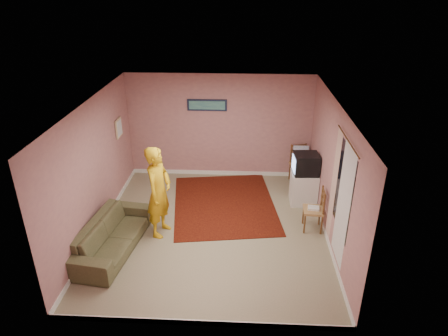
# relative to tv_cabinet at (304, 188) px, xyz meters

# --- Properties ---
(ground) EXTENTS (5.00, 5.00, 0.00)m
(ground) POSITION_rel_tv_cabinet_xyz_m (-1.95, -1.17, -0.37)
(ground) COLOR gray
(ground) RESTS_ON ground
(wall_back) EXTENTS (4.50, 0.02, 2.60)m
(wall_back) POSITION_rel_tv_cabinet_xyz_m (-1.95, 1.33, 0.93)
(wall_back) COLOR tan
(wall_back) RESTS_ON ground
(wall_front) EXTENTS (4.50, 0.02, 2.60)m
(wall_front) POSITION_rel_tv_cabinet_xyz_m (-1.95, -3.67, 0.93)
(wall_front) COLOR tan
(wall_front) RESTS_ON ground
(wall_left) EXTENTS (0.02, 5.00, 2.60)m
(wall_left) POSITION_rel_tv_cabinet_xyz_m (-4.20, -1.17, 0.93)
(wall_left) COLOR tan
(wall_left) RESTS_ON ground
(wall_right) EXTENTS (0.02, 5.00, 2.60)m
(wall_right) POSITION_rel_tv_cabinet_xyz_m (0.30, -1.17, 0.93)
(wall_right) COLOR tan
(wall_right) RESTS_ON ground
(ceiling) EXTENTS (4.50, 5.00, 0.02)m
(ceiling) POSITION_rel_tv_cabinet_xyz_m (-1.95, -1.17, 2.23)
(ceiling) COLOR silver
(ceiling) RESTS_ON wall_back
(baseboard_back) EXTENTS (4.50, 0.02, 0.10)m
(baseboard_back) POSITION_rel_tv_cabinet_xyz_m (-1.95, 1.32, -0.32)
(baseboard_back) COLOR white
(baseboard_back) RESTS_ON ground
(baseboard_front) EXTENTS (4.50, 0.02, 0.10)m
(baseboard_front) POSITION_rel_tv_cabinet_xyz_m (-1.95, -3.66, -0.32)
(baseboard_front) COLOR white
(baseboard_front) RESTS_ON ground
(baseboard_left) EXTENTS (0.02, 5.00, 0.10)m
(baseboard_left) POSITION_rel_tv_cabinet_xyz_m (-4.19, -1.17, -0.32)
(baseboard_left) COLOR white
(baseboard_left) RESTS_ON ground
(baseboard_right) EXTENTS (0.02, 5.00, 0.10)m
(baseboard_right) POSITION_rel_tv_cabinet_xyz_m (0.29, -1.17, -0.32)
(baseboard_right) COLOR white
(baseboard_right) RESTS_ON ground
(window) EXTENTS (0.01, 1.10, 1.50)m
(window) POSITION_rel_tv_cabinet_xyz_m (0.29, -2.07, 1.08)
(window) COLOR black
(window) RESTS_ON wall_right
(curtain_sheer) EXTENTS (0.01, 0.75, 2.10)m
(curtain_sheer) POSITION_rel_tv_cabinet_xyz_m (0.28, -2.22, 0.88)
(curtain_sheer) COLOR silver
(curtain_sheer) RESTS_ON wall_right
(curtain_floral) EXTENTS (0.01, 0.35, 2.10)m
(curtain_floral) POSITION_rel_tv_cabinet_xyz_m (0.26, -1.52, 0.88)
(curtain_floral) COLOR beige
(curtain_floral) RESTS_ON wall_right
(curtain_rod) EXTENTS (0.02, 1.40, 0.02)m
(curtain_rod) POSITION_rel_tv_cabinet_xyz_m (0.25, -2.07, 1.95)
(curtain_rod) COLOR brown
(curtain_rod) RESTS_ON wall_right
(picture_back) EXTENTS (0.95, 0.04, 0.28)m
(picture_back) POSITION_rel_tv_cabinet_xyz_m (-2.25, 1.30, 1.48)
(picture_back) COLOR #121A32
(picture_back) RESTS_ON wall_back
(picture_left) EXTENTS (0.04, 0.38, 0.42)m
(picture_left) POSITION_rel_tv_cabinet_xyz_m (-4.17, 0.43, 1.18)
(picture_left) COLOR beige
(picture_left) RESTS_ON wall_left
(area_rug) EXTENTS (2.56, 3.03, 0.01)m
(area_rug) POSITION_rel_tv_cabinet_xyz_m (-1.76, -0.18, -0.36)
(area_rug) COLOR black
(area_rug) RESTS_ON ground
(tv_cabinet) EXTENTS (0.57, 0.52, 0.73)m
(tv_cabinet) POSITION_rel_tv_cabinet_xyz_m (0.00, 0.00, 0.00)
(tv_cabinet) COLOR silver
(tv_cabinet) RESTS_ON ground
(crt_tv) EXTENTS (0.56, 0.50, 0.45)m
(crt_tv) POSITION_rel_tv_cabinet_xyz_m (-0.01, -0.00, 0.59)
(crt_tv) COLOR black
(crt_tv) RESTS_ON tv_cabinet
(chair_a) EXTENTS (0.51, 0.49, 0.51)m
(chair_a) POSITION_rel_tv_cabinet_xyz_m (0.03, 1.01, 0.21)
(chair_a) COLOR #A27D4E
(chair_a) RESTS_ON ground
(dvd_player) EXTENTS (0.38, 0.32, 0.06)m
(dvd_player) POSITION_rel_tv_cabinet_xyz_m (0.03, 1.01, 0.15)
(dvd_player) COLOR silver
(dvd_player) RESTS_ON chair_a
(blue_throw) EXTENTS (0.37, 0.05, 0.39)m
(blue_throw) POSITION_rel_tv_cabinet_xyz_m (0.03, 1.03, 0.40)
(blue_throw) COLOR #98B7F9
(blue_throw) RESTS_ON chair_a
(chair_b) EXTENTS (0.41, 0.43, 0.49)m
(chair_b) POSITION_rel_tv_cabinet_xyz_m (0.05, -1.06, 0.18)
(chair_b) COLOR #A27D4E
(chair_b) RESTS_ON ground
(game_console) EXTENTS (0.24, 0.19, 0.04)m
(game_console) POSITION_rel_tv_cabinet_xyz_m (0.05, -1.06, 0.12)
(game_console) COLOR white
(game_console) RESTS_ON chair_b
(sofa) EXTENTS (1.08, 2.16, 0.60)m
(sofa) POSITION_rel_tv_cabinet_xyz_m (-3.75, -1.92, -0.06)
(sofa) COLOR brown
(sofa) RESTS_ON ground
(person) EXTENTS (0.60, 0.76, 1.83)m
(person) POSITION_rel_tv_cabinet_xyz_m (-2.95, -1.33, 0.55)
(person) COLOR gold
(person) RESTS_ON ground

